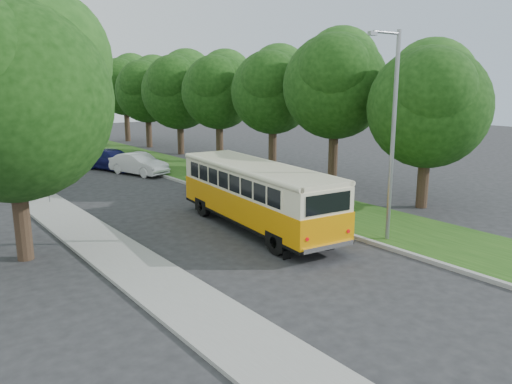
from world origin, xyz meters
TOP-DOWN VIEW (x-y plane):
  - ground at (0.00, 0.00)m, footprint 120.00×120.00m
  - curb at (3.60, 5.00)m, footprint 0.20×70.00m
  - grass_verge at (5.95, 5.00)m, footprint 4.50×70.00m
  - sidewalk at (-4.80, 5.00)m, footprint 2.20×70.00m
  - treeline at (3.15, 17.99)m, footprint 24.27×41.91m
  - lamppost_near at (4.21, -2.50)m, footprint 1.71×0.16m
  - lamppost_far at (-4.70, 16.00)m, footprint 1.71×0.16m
  - warning_sign at (-4.50, 11.98)m, footprint 0.56×0.10m
  - vintage_bus at (1.26, 1.96)m, footprint 3.50×9.80m
  - car_silver at (3.00, 8.15)m, footprint 3.21×4.69m
  - car_white at (2.71, 17.01)m, footprint 2.81×4.69m
  - car_blue at (2.06, 19.90)m, footprint 3.48×5.33m
  - car_grey at (1.49, 25.15)m, footprint 2.32×4.96m

SIDE VIEW (x-z plane):
  - ground at x=0.00m, z-range 0.00..0.00m
  - sidewalk at x=-4.80m, z-range 0.00..0.12m
  - grass_verge at x=5.95m, z-range 0.00..0.13m
  - curb at x=3.60m, z-range 0.00..0.15m
  - car_grey at x=1.49m, z-range 0.00..1.37m
  - car_blue at x=2.06m, z-range 0.00..1.44m
  - car_white at x=2.71m, z-range 0.00..1.46m
  - car_silver at x=3.00m, z-range 0.00..1.48m
  - vintage_bus at x=1.26m, z-range 0.00..2.85m
  - warning_sign at x=-4.50m, z-range 0.46..2.96m
  - lamppost_far at x=-4.70m, z-range 0.37..7.87m
  - lamppost_near at x=4.21m, z-range 0.37..8.37m
  - treeline at x=3.15m, z-range 1.20..10.66m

